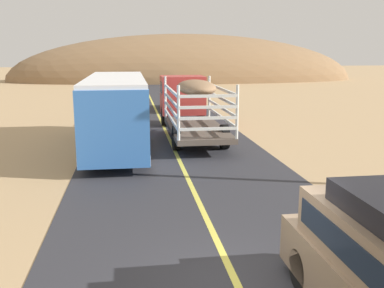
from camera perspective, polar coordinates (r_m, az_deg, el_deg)
The scene contains 5 objects.
road_centre_line at distance 8.61m, azimuth 6.15°, elevation -18.21°, with size 0.16×117.60×0.00m, color #D8CC4C.
livestock_truck at distance 23.77m, azimuth -0.63°, elevation 5.86°, with size 2.53×9.70×3.02m.
bus at distance 19.94m, azimuth -9.81°, elevation 4.36°, with size 2.54×10.00×3.21m.
car_far at distance 32.91m, azimuth -2.23°, elevation 6.34°, with size 1.90×4.62×1.93m.
distant_hill at distance 67.44m, azimuth -0.94°, elevation 8.34°, with size 52.41×18.35×13.76m, color olive.
Camera 1 is at (-1.91, -7.19, 4.35)m, focal length 40.89 mm.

